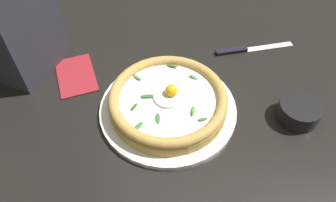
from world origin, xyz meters
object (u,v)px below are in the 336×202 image
at_px(side_bowl, 299,111).
at_px(folded_napkin, 76,75).
at_px(pizza, 168,100).
at_px(table_knife, 243,50).

height_order(side_bowl, folded_napkin, side_bowl).
bearing_deg(folded_napkin, pizza, -110.74).
relative_size(pizza, folded_napkin, 1.88).
bearing_deg(table_knife, folded_napkin, 107.40).
distance_m(side_bowl, table_knife, 0.24).
bearing_deg(pizza, side_bowl, -89.27).
height_order(pizza, table_knife, pizza).
bearing_deg(table_knife, pizza, 140.37).
bearing_deg(side_bowl, table_knife, 24.97).
distance_m(side_bowl, folded_napkin, 0.54).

